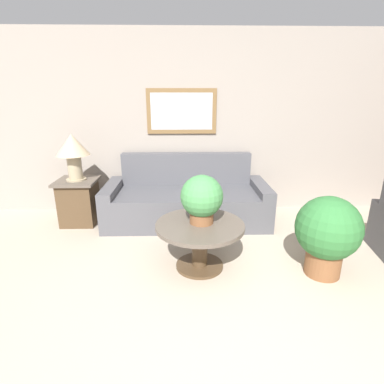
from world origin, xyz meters
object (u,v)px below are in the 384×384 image
(couch_main, at_px, (187,201))
(side_table, at_px, (79,201))
(table_lamp, at_px, (73,149))
(potted_plant_on_table, at_px, (202,198))
(potted_plant_floor, at_px, (328,232))
(coffee_table, at_px, (200,236))

(couch_main, bearing_deg, side_table, -178.16)
(side_table, relative_size, table_lamp, 1.01)
(potted_plant_on_table, bearing_deg, potted_plant_floor, -9.03)
(potted_plant_on_table, bearing_deg, coffee_table, -117.73)
(couch_main, bearing_deg, potted_plant_floor, -45.96)
(couch_main, distance_m, coffee_table, 1.25)
(table_lamp, height_order, potted_plant_on_table, table_lamp)
(couch_main, height_order, side_table, couch_main)
(side_table, xyz_separation_m, table_lamp, (0.00, -0.00, 0.72))
(table_lamp, bearing_deg, side_table, 90.00)
(coffee_table, height_order, potted_plant_on_table, potted_plant_on_table)
(couch_main, distance_m, potted_plant_on_table, 1.30)
(couch_main, bearing_deg, coffee_table, -84.29)
(table_lamp, bearing_deg, coffee_table, -36.39)
(side_table, bearing_deg, potted_plant_floor, -25.38)
(coffee_table, bearing_deg, couch_main, 95.71)
(side_table, distance_m, table_lamp, 0.72)
(side_table, bearing_deg, table_lamp, -90.00)
(coffee_table, bearing_deg, side_table, 143.61)
(table_lamp, distance_m, potted_plant_on_table, 2.02)
(table_lamp, height_order, potted_plant_floor, table_lamp)
(coffee_table, height_order, side_table, side_table)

